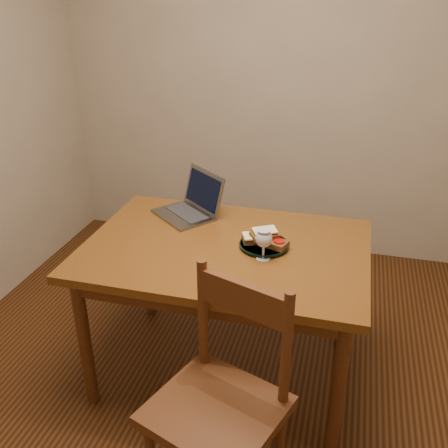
% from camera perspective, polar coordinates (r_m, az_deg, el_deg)
% --- Properties ---
extents(floor, '(3.20, 3.20, 0.02)m').
position_cam_1_polar(floor, '(2.65, 0.45, -18.22)').
color(floor, black).
rests_on(floor, ground).
extents(back_wall, '(3.20, 0.02, 2.60)m').
position_cam_1_polar(back_wall, '(3.53, 7.38, 16.99)').
color(back_wall, gray).
rests_on(back_wall, floor).
extents(table, '(1.30, 0.90, 0.74)m').
position_cam_1_polar(table, '(2.35, 0.17, -4.33)').
color(table, '#4C230C').
rests_on(table, floor).
extents(chair, '(0.56, 0.55, 0.47)m').
position_cam_1_polar(chair, '(1.88, -0.45, -18.86)').
color(chair, '#3F1D0D').
rests_on(chair, floor).
extents(plate, '(0.23, 0.23, 0.02)m').
position_cam_1_polar(plate, '(2.30, 4.60, -2.44)').
color(plate, black).
rests_on(plate, table).
extents(sandwich_cheese, '(0.15, 0.12, 0.04)m').
position_cam_1_polar(sandwich_cheese, '(2.30, 3.74, -1.55)').
color(sandwich_cheese, '#381E0C').
rests_on(sandwich_cheese, plate).
extents(sandwich_tomato, '(0.15, 0.11, 0.04)m').
position_cam_1_polar(sandwich_tomato, '(2.27, 5.66, -2.04)').
color(sandwich_tomato, '#381E0C').
rests_on(sandwich_tomato, plate).
extents(sandwich_top, '(0.14, 0.13, 0.04)m').
position_cam_1_polar(sandwich_top, '(2.28, 4.67, -1.16)').
color(sandwich_top, '#381E0C').
rests_on(sandwich_top, plate).
extents(milk_glass, '(0.08, 0.08, 0.14)m').
position_cam_1_polar(milk_glass, '(2.17, 4.55, -2.34)').
color(milk_glass, white).
rests_on(milk_glass, table).
extents(laptop, '(0.41, 0.40, 0.22)m').
position_cam_1_polar(laptop, '(2.61, -3.60, 2.38)').
color(laptop, slate).
rests_on(laptop, table).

